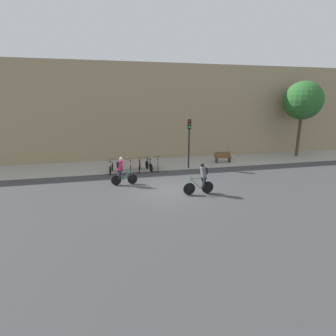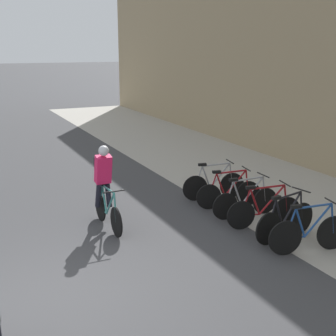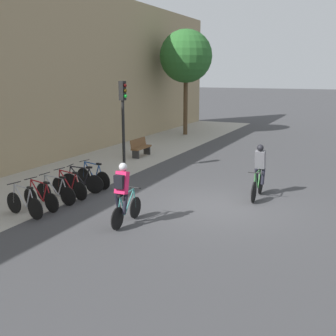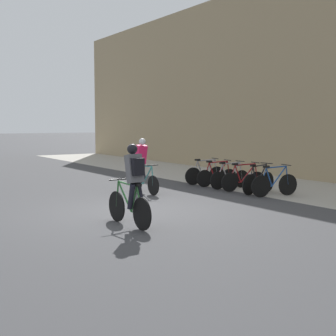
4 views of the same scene
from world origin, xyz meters
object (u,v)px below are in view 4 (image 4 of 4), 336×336
object	(u,v)px
cyclist_grey	(133,183)
parked_bike_5	(274,183)
cyclist_pink	(142,163)
parked_bike_0	(205,174)
parked_bike_1	(217,176)
parked_bike_2	(230,178)
parked_bike_4	(258,181)
parked_bike_3	(244,179)

from	to	relation	value
cyclist_grey	parked_bike_5	xyz separation A→B (m)	(-1.38, 5.69, -0.55)
cyclist_pink	parked_bike_0	world-z (taller)	cyclist_pink
parked_bike_1	cyclist_grey	bearing A→B (deg)	-54.00
parked_bike_1	parked_bike_2	bearing A→B (deg)	-0.03
cyclist_pink	parked_bike_0	size ratio (longest dim) A/B	1.10
cyclist_grey	parked_bike_4	distance (m)	6.08
cyclist_grey	parked_bike_2	distance (m)	6.67
cyclist_pink	parked_bike_1	size ratio (longest dim) A/B	1.11
parked_bike_2	parked_bike_5	xyz separation A→B (m)	(2.06, 0.00, 0.02)
parked_bike_4	parked_bike_2	bearing A→B (deg)	-179.94
parked_bike_1	parked_bike_3	size ratio (longest dim) A/B	0.96
parked_bike_0	parked_bike_4	size ratio (longest dim) A/B	1.00
parked_bike_0	parked_bike_2	bearing A→B (deg)	-0.05
parked_bike_1	parked_bike_2	size ratio (longest dim) A/B	0.97
parked_bike_0	parked_bike_5	bearing A→B (deg)	0.01
parked_bike_0	parked_bike_2	world-z (taller)	parked_bike_0
parked_bike_0	parked_bike_3	bearing A→B (deg)	-0.03
cyclist_grey	parked_bike_0	xyz separation A→B (m)	(-4.82, 5.69, -0.56)
cyclist_pink	parked_bike_4	size ratio (longest dim) A/B	1.09
cyclist_grey	parked_bike_3	world-z (taller)	cyclist_grey
cyclist_grey	parked_bike_0	bearing A→B (deg)	130.28
parked_bike_2	parked_bike_3	bearing A→B (deg)	-0.00
parked_bike_5	parked_bike_3	bearing A→B (deg)	-179.94
cyclist_pink	parked_bike_0	bearing A→B (deg)	100.60
parked_bike_5	cyclist_grey	bearing A→B (deg)	-76.38
parked_bike_4	cyclist_pink	bearing A→B (deg)	-126.30
cyclist_grey	parked_bike_4	size ratio (longest dim) A/B	1.11
cyclist_grey	parked_bike_3	size ratio (longest dim) A/B	1.09
cyclist_grey	parked_bike_2	xyz separation A→B (m)	(-3.44, 5.69, -0.56)
parked_bike_5	parked_bike_0	bearing A→B (deg)	-179.99
cyclist_grey	parked_bike_4	bearing A→B (deg)	109.95
parked_bike_1	parked_bike_5	size ratio (longest dim) A/B	0.97
cyclist_pink	cyclist_grey	bearing A→B (deg)	-32.35
parked_bike_2	parked_bike_4	world-z (taller)	parked_bike_4
parked_bike_5	parked_bike_4	bearing A→B (deg)	-180.00
parked_bike_2	parked_bike_5	bearing A→B (deg)	0.04
parked_bike_2	parked_bike_4	bearing A→B (deg)	0.06
cyclist_grey	parked_bike_0	distance (m)	7.48
cyclist_grey	parked_bike_1	distance (m)	7.05
cyclist_pink	parked_bike_2	xyz separation A→B (m)	(0.82, 2.99, -0.57)
parked_bike_2	parked_bike_5	world-z (taller)	parked_bike_5
cyclist_grey	parked_bike_2	world-z (taller)	cyclist_grey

